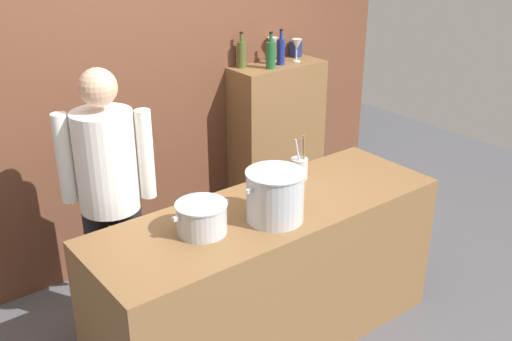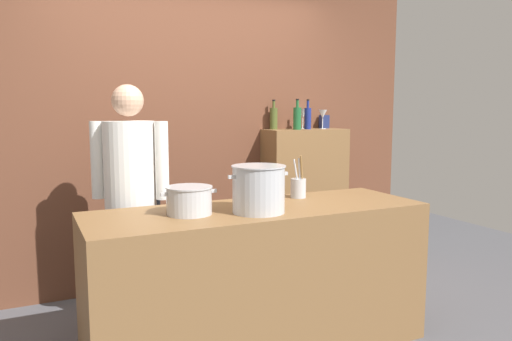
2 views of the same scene
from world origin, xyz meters
name	(u,v)px [view 1 (image 1 of 2)]	position (x,y,z in m)	size (l,w,h in m)	color
ground_plane	(268,338)	(0.00, 0.00, 0.00)	(8.00, 8.00, 0.00)	#4C4C51
brick_back_panel	(141,55)	(0.00, 1.40, 1.50)	(4.40, 0.10, 3.00)	brown
prep_counter	(269,276)	(0.00, 0.00, 0.45)	(2.09, 0.70, 0.90)	brown
bar_cabinet	(277,144)	(1.05, 1.19, 0.66)	(0.76, 0.32, 1.32)	brown
chef	(109,188)	(-0.64, 0.66, 0.96)	(0.47, 0.41, 1.66)	black
stockpot_large	(275,196)	(-0.06, -0.12, 1.04)	(0.38, 0.32, 0.28)	#B7BABF
stockpot_small	(202,218)	(-0.44, 0.01, 0.98)	(0.33, 0.27, 0.16)	#B7BABF
utensil_crock	(299,168)	(0.39, 0.19, 0.97)	(0.10, 0.10, 0.29)	#B7BABF
wine_bottle_olive	(242,54)	(0.77, 1.28, 1.42)	(0.07, 0.07, 0.27)	#475123
wine_bottle_cobalt	(281,51)	(1.06, 1.17, 1.42)	(0.06, 0.06, 0.27)	navy
wine_bottle_green	(271,55)	(0.92, 1.13, 1.42)	(0.07, 0.07, 0.27)	#1E592D
wine_glass_tall	(297,45)	(1.22, 1.17, 1.45)	(0.08, 0.08, 0.18)	silver
wine_glass_short	(273,44)	(1.08, 1.30, 1.45)	(0.08, 0.08, 0.18)	silver
spice_tin_navy	(296,49)	(1.32, 1.30, 1.38)	(0.07, 0.07, 0.12)	navy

